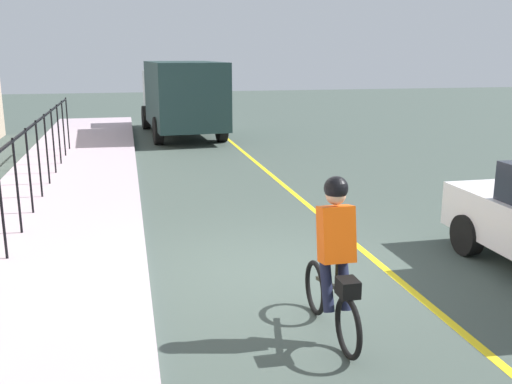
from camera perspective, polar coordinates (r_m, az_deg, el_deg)
The scene contains 5 objects.
ground_plane at distance 8.31m, azimuth 1.92°, elevation -7.96°, with size 80.00×80.00×0.00m, color #3C4943.
lane_line_centre at distance 8.82m, azimuth 12.10°, elevation -6.93°, with size 36.00×0.12×0.01m, color yellow.
sidewalk at distance 8.17m, azimuth -22.13°, elevation -8.85°, with size 40.00×3.20×0.15m, color #AF9BA7.
cyclist_lead at distance 6.22m, azimuth 7.90°, elevation -6.72°, with size 1.71×0.36×1.83m.
box_truck_background at distance 21.83m, azimuth -7.51°, elevation 9.63°, with size 6.83×2.85×2.78m.
Camera 1 is at (-7.46, 1.97, 3.07)m, focal length 39.85 mm.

